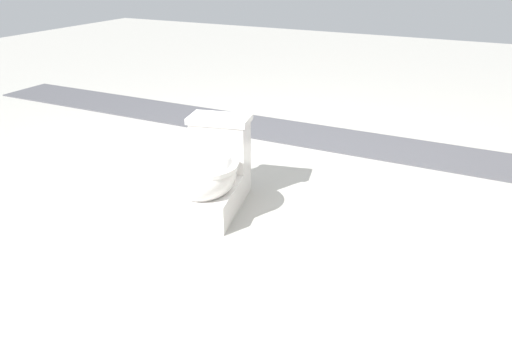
{
  "coord_description": "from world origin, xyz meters",
  "views": [
    {
      "loc": [
        2.53,
        1.25,
        1.4
      ],
      "look_at": [
        0.29,
        0.13,
        0.3
      ],
      "focal_mm": 35.0,
      "sensor_mm": 36.0,
      "label": 1
    }
  ],
  "objects": [
    {
      "name": "ground_plane",
      "position": [
        0.0,
        0.0,
        0.0
      ],
      "size": [
        14.0,
        14.0,
        0.0
      ],
      "primitive_type": "plane",
      "color": "#A8A59E"
    },
    {
      "name": "toilet",
      "position": [
        0.29,
        -0.17,
        0.22
      ],
      "size": [
        0.7,
        0.5,
        0.52
      ],
      "rotation": [
        0.0,
        0.0,
        0.23
      ],
      "color": "white",
      "rests_on": "ground"
    },
    {
      "name": "gravel_strip",
      "position": [
        -1.18,
        0.5,
        0.01
      ],
      "size": [
        0.56,
        8.0,
        0.01
      ],
      "primitive_type": "cube",
      "color": "#4C4C51",
      "rests_on": "ground"
    }
  ]
}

